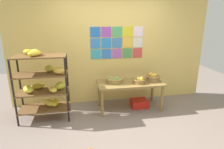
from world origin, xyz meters
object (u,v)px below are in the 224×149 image
object	(u,v)px
fruit_basket_right	(115,80)
produce_crate_under_table	(139,103)
banana_shelf_unit	(44,82)
display_table	(130,85)
fruit_basket_left	(140,80)
fruit_basket_back_right	(153,77)

from	to	relation	value
fruit_basket_right	produce_crate_under_table	world-z (taller)	fruit_basket_right
fruit_basket_right	produce_crate_under_table	distance (m)	0.84
banana_shelf_unit	display_table	world-z (taller)	banana_shelf_unit
banana_shelf_unit	fruit_basket_right	distance (m)	1.47
fruit_basket_left	fruit_basket_back_right	bearing A→B (deg)	16.26
fruit_basket_right	banana_shelf_unit	bearing A→B (deg)	-173.42
display_table	fruit_basket_back_right	size ratio (longest dim) A/B	4.49
banana_shelf_unit	display_table	size ratio (longest dim) A/B	0.99
banana_shelf_unit	produce_crate_under_table	world-z (taller)	banana_shelf_unit
display_table	fruit_basket_right	bearing A→B (deg)	172.69
fruit_basket_back_right	produce_crate_under_table	world-z (taller)	fruit_basket_back_right
fruit_basket_right	fruit_basket_left	bearing A→B (deg)	-16.48
banana_shelf_unit	fruit_basket_back_right	size ratio (longest dim) A/B	4.47
fruit_basket_right	fruit_basket_back_right	distance (m)	0.87
fruit_basket_right	produce_crate_under_table	size ratio (longest dim) A/B	0.99
produce_crate_under_table	fruit_basket_back_right	bearing A→B (deg)	-8.85
banana_shelf_unit	fruit_basket_back_right	xyz separation A→B (m)	(2.32, 0.12, -0.08)
banana_shelf_unit	fruit_basket_left	world-z (taller)	banana_shelf_unit
fruit_basket_left	fruit_basket_back_right	size ratio (longest dim) A/B	0.88
fruit_basket_back_right	produce_crate_under_table	bearing A→B (deg)	171.15
display_table	produce_crate_under_table	bearing A→B (deg)	8.11
fruit_basket_left	produce_crate_under_table	distance (m)	0.64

